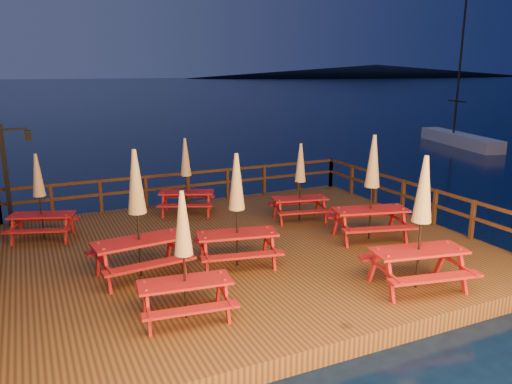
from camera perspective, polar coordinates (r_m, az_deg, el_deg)
ground at (r=13.31m, az=-1.31°, el=-7.85°), size 500.00×500.00×0.00m
deck at (r=13.24m, az=-1.32°, el=-7.04°), size 12.00×10.00×0.40m
deck_piles at (r=13.42m, az=-1.31°, el=-9.04°), size 11.44×9.44×1.40m
railing at (r=14.50m, az=-4.16°, el=-1.18°), size 11.80×9.75×1.10m
lamp_post at (r=16.12m, az=-26.21°, el=2.70°), size 0.85×0.18×3.00m
headland_right at (r=307.11m, az=13.60°, el=13.31°), size 230.40×86.40×7.00m
sailboat at (r=35.60m, az=22.21°, el=5.56°), size 3.24×7.77×11.43m
picnic_table_0 at (r=11.52m, az=-2.21°, el=-1.90°), size 2.14×1.88×2.69m
picnic_table_1 at (r=13.65m, az=13.09°, el=0.65°), size 2.35×2.09×2.86m
picnic_table_2 at (r=15.10m, az=5.06°, el=1.26°), size 1.91×1.68×2.38m
picnic_table_3 at (r=14.55m, az=-23.50°, el=-0.38°), size 2.01×1.83×2.37m
picnic_table_4 at (r=15.89m, az=-8.01°, el=1.92°), size 2.12×1.96×2.44m
picnic_table_5 at (r=11.17m, az=-13.39°, el=-2.26°), size 2.19×1.87×2.88m
picnic_table_6 at (r=10.85m, az=18.35°, el=-3.16°), size 2.27×1.99×2.85m
picnic_table_7 at (r=9.21m, az=-8.25°, el=-7.00°), size 1.87×1.61×2.45m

